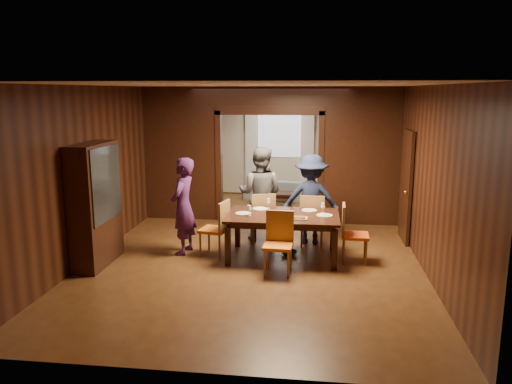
# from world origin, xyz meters

# --- Properties ---
(floor) EXTENTS (9.00, 9.00, 0.00)m
(floor) POSITION_xyz_m (0.00, 0.00, 0.00)
(floor) COLOR #492814
(floor) RESTS_ON ground
(ceiling) EXTENTS (5.50, 9.00, 0.02)m
(ceiling) POSITION_xyz_m (0.00, 0.00, 2.90)
(ceiling) COLOR silver
(ceiling) RESTS_ON room_walls
(room_walls) EXTENTS (5.52, 9.01, 2.90)m
(room_walls) POSITION_xyz_m (0.00, 1.89, 1.51)
(room_walls) COLOR black
(room_walls) RESTS_ON floor
(person_purple) EXTENTS (0.47, 0.66, 1.69)m
(person_purple) POSITION_xyz_m (-1.26, -0.79, 0.85)
(person_purple) COLOR #431C53
(person_purple) RESTS_ON floor
(person_grey) EXTENTS (0.97, 0.82, 1.79)m
(person_grey) POSITION_xyz_m (-0.03, 0.18, 0.90)
(person_grey) COLOR #57585F
(person_grey) RESTS_ON floor
(person_navy) EXTENTS (1.11, 0.66, 1.67)m
(person_navy) POSITION_xyz_m (0.93, 0.09, 0.84)
(person_navy) COLOR #171D39
(person_navy) RESTS_ON floor
(sofa) EXTENTS (1.89, 0.91, 0.53)m
(sofa) POSITION_xyz_m (0.07, 3.85, 0.27)
(sofa) COLOR #8196A9
(sofa) RESTS_ON floor
(serving_bowl) EXTENTS (0.28, 0.28, 0.07)m
(serving_bowl) POSITION_xyz_m (0.58, -0.69, 0.79)
(serving_bowl) COLOR black
(serving_bowl) RESTS_ON dining_table
(dining_table) EXTENTS (1.88, 1.17, 0.76)m
(dining_table) POSITION_xyz_m (0.47, -0.83, 0.38)
(dining_table) COLOR black
(dining_table) RESTS_ON floor
(coffee_table) EXTENTS (0.80, 0.50, 0.40)m
(coffee_table) POSITION_xyz_m (0.07, 2.77, 0.20)
(coffee_table) COLOR black
(coffee_table) RESTS_ON floor
(chair_left) EXTENTS (0.52, 0.52, 0.97)m
(chair_left) POSITION_xyz_m (-0.72, -0.83, 0.48)
(chair_left) COLOR #C75D12
(chair_left) RESTS_ON floor
(chair_right) EXTENTS (0.45, 0.45, 0.97)m
(chair_right) POSITION_xyz_m (1.68, -0.88, 0.48)
(chair_right) COLOR #DC4614
(chair_right) RESTS_ON floor
(chair_far_l) EXTENTS (0.54, 0.54, 0.97)m
(chair_far_l) POSITION_xyz_m (0.02, 0.01, 0.48)
(chair_far_l) COLOR #CB6613
(chair_far_l) RESTS_ON floor
(chair_far_r) EXTENTS (0.45, 0.45, 0.97)m
(chair_far_r) POSITION_xyz_m (0.96, -0.03, 0.48)
(chair_far_r) COLOR orange
(chair_far_r) RESTS_ON floor
(chair_near) EXTENTS (0.46, 0.46, 0.97)m
(chair_near) POSITION_xyz_m (0.45, -1.60, 0.48)
(chair_near) COLOR orange
(chair_near) RESTS_ON floor
(hutch) EXTENTS (0.40, 1.20, 2.00)m
(hutch) POSITION_xyz_m (-2.53, -1.50, 1.00)
(hutch) COLOR black
(hutch) RESTS_ON floor
(door_right) EXTENTS (0.06, 0.90, 2.10)m
(door_right) POSITION_xyz_m (2.70, 0.50, 1.05)
(door_right) COLOR black
(door_right) RESTS_ON floor
(window_far) EXTENTS (1.20, 0.03, 1.30)m
(window_far) POSITION_xyz_m (0.00, 4.44, 1.70)
(window_far) COLOR silver
(window_far) RESTS_ON back_wall
(curtain_left) EXTENTS (0.35, 0.06, 2.40)m
(curtain_left) POSITION_xyz_m (-0.75, 4.40, 1.25)
(curtain_left) COLOR white
(curtain_left) RESTS_ON back_wall
(curtain_right) EXTENTS (0.35, 0.06, 2.40)m
(curtain_right) POSITION_xyz_m (0.75, 4.40, 1.25)
(curtain_right) COLOR white
(curtain_right) RESTS_ON back_wall
(plate_left) EXTENTS (0.27, 0.27, 0.01)m
(plate_left) POSITION_xyz_m (-0.20, -0.85, 0.77)
(plate_left) COLOR silver
(plate_left) RESTS_ON dining_table
(plate_far_l) EXTENTS (0.27, 0.27, 0.01)m
(plate_far_l) POSITION_xyz_m (0.05, -0.47, 0.77)
(plate_far_l) COLOR white
(plate_far_l) RESTS_ON dining_table
(plate_far_r) EXTENTS (0.27, 0.27, 0.01)m
(plate_far_r) POSITION_xyz_m (0.91, -0.48, 0.77)
(plate_far_r) COLOR silver
(plate_far_r) RESTS_ON dining_table
(plate_right) EXTENTS (0.27, 0.27, 0.01)m
(plate_right) POSITION_xyz_m (1.17, -0.81, 0.77)
(plate_right) COLOR silver
(plate_right) RESTS_ON dining_table
(plate_near) EXTENTS (0.27, 0.27, 0.01)m
(plate_near) POSITION_xyz_m (0.48, -1.20, 0.77)
(plate_near) COLOR white
(plate_near) RESTS_ON dining_table
(platter_a) EXTENTS (0.30, 0.20, 0.04)m
(platter_a) POSITION_xyz_m (0.42, -0.99, 0.78)
(platter_a) COLOR gray
(platter_a) RESTS_ON dining_table
(platter_b) EXTENTS (0.30, 0.20, 0.04)m
(platter_b) POSITION_xyz_m (0.74, -1.07, 0.78)
(platter_b) COLOR gray
(platter_b) RESTS_ON dining_table
(wineglass_left) EXTENTS (0.08, 0.08, 0.18)m
(wineglass_left) POSITION_xyz_m (-0.09, -0.98, 0.85)
(wineglass_left) COLOR white
(wineglass_left) RESTS_ON dining_table
(wineglass_far) EXTENTS (0.08, 0.08, 0.18)m
(wineglass_far) POSITION_xyz_m (0.18, -0.40, 0.85)
(wineglass_far) COLOR silver
(wineglass_far) RESTS_ON dining_table
(wineglass_right) EXTENTS (0.08, 0.08, 0.18)m
(wineglass_right) POSITION_xyz_m (1.14, -0.64, 0.85)
(wineglass_right) COLOR silver
(wineglass_right) RESTS_ON dining_table
(tumbler) EXTENTS (0.07, 0.07, 0.14)m
(tumbler) POSITION_xyz_m (0.50, -1.13, 0.83)
(tumbler) COLOR silver
(tumbler) RESTS_ON dining_table
(condiment_jar) EXTENTS (0.08, 0.08, 0.11)m
(condiment_jar) POSITION_xyz_m (0.32, -0.86, 0.82)
(condiment_jar) COLOR #491F11
(condiment_jar) RESTS_ON dining_table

